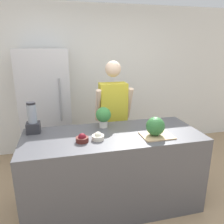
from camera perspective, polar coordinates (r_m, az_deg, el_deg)
The scene contains 10 objects.
wall_back at distance 4.06m, azimuth -5.77°, elevation 8.29°, with size 8.00×0.06×2.60m.
counter_island at distance 2.71m, azimuth 0.21°, elevation -14.95°, with size 2.03×0.83×0.94m.
refrigerator at distance 3.74m, azimuth -16.75°, elevation 1.18°, with size 0.77×0.67×1.87m.
person at distance 3.21m, azimuth 0.27°, elevation -1.54°, with size 0.53×0.27×1.71m.
cutting_board at distance 2.49m, azimuth 11.64°, elevation -6.06°, with size 0.34×0.27×0.01m.
watermelon at distance 2.44m, azimuth 11.26°, elevation -3.67°, with size 0.21×0.21×0.21m.
bowl_cherries at distance 2.31m, azimuth -7.80°, elevation -6.90°, with size 0.13×0.13×0.09m.
bowl_cream at distance 2.35m, azimuth -3.67°, elevation -6.45°, with size 0.13×0.13×0.09m.
blender at distance 2.65m, azimuth -20.02°, elevation -2.08°, with size 0.15×0.15×0.36m.
potted_plant at distance 2.65m, azimuth -2.26°, elevation -0.98°, with size 0.19×0.19×0.25m.
Camera 1 is at (-0.56, -1.82, 1.90)m, focal length 35.00 mm.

